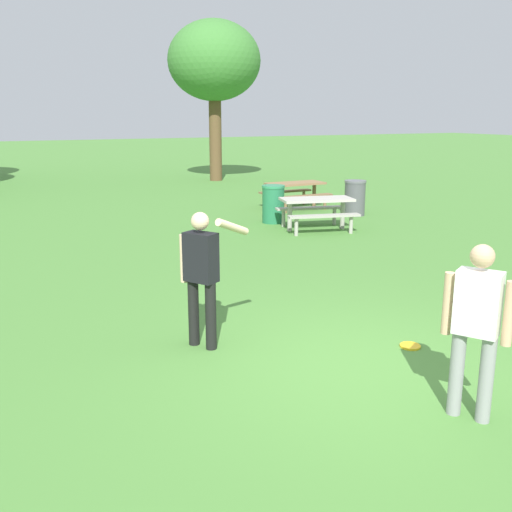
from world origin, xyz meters
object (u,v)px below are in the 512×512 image
(person_catcher, at_px, (476,321))
(picnic_table_far, at_px, (295,190))
(person_thrower, at_px, (202,269))
(trash_can_further_along, at_px, (273,204))
(frisbee, at_px, (410,346))
(tree_back_right, at_px, (214,62))
(picnic_table_near, at_px, (317,207))
(trash_can_beside_table, at_px, (355,198))

(person_catcher, xyz_separation_m, picnic_table_far, (4.62, 11.30, -0.38))
(person_thrower, relative_size, trash_can_further_along, 1.71)
(person_catcher, relative_size, frisbee, 6.61)
(tree_back_right, bearing_deg, frisbee, -104.91)
(trash_can_further_along, bearing_deg, tree_back_right, 76.25)
(tree_back_right, bearing_deg, picnic_table_near, -99.73)
(person_catcher, bearing_deg, tree_back_right, 74.46)
(picnic_table_near, height_order, trash_can_beside_table, trash_can_beside_table)
(person_thrower, height_order, picnic_table_near, person_thrower)
(person_thrower, bearing_deg, tree_back_right, 67.29)
(frisbee, bearing_deg, trash_can_further_along, 73.72)
(trash_can_further_along, relative_size, tree_back_right, 0.15)
(frisbee, xyz_separation_m, picnic_table_far, (3.98, 9.76, 0.55))
(frisbee, xyz_separation_m, trash_can_beside_table, (4.87, 8.02, 0.47))
(picnic_table_near, bearing_deg, person_thrower, -132.14)
(trash_can_beside_table, bearing_deg, tree_back_right, 90.97)
(person_thrower, distance_m, picnic_table_near, 7.54)
(trash_can_further_along, height_order, tree_back_right, tree_back_right)
(person_thrower, xyz_separation_m, frisbee, (2.22, -1.12, -0.95))
(frisbee, bearing_deg, person_thrower, 153.20)
(person_thrower, height_order, person_catcher, same)
(frisbee, relative_size, picnic_table_near, 0.12)
(person_thrower, height_order, picnic_table_far, person_thrower)
(picnic_table_far, height_order, tree_back_right, tree_back_right)
(trash_can_beside_table, bearing_deg, person_catcher, -119.96)
(person_catcher, relative_size, picnic_table_far, 0.95)
(frisbee, distance_m, tree_back_right, 18.90)
(person_catcher, bearing_deg, picnic_table_near, 67.21)
(person_catcher, height_order, picnic_table_far, person_catcher)
(person_thrower, distance_m, trash_can_further_along, 8.28)
(person_thrower, height_order, frisbee, person_thrower)
(person_catcher, relative_size, trash_can_beside_table, 1.71)
(person_catcher, distance_m, trash_can_further_along, 10.02)
(picnic_table_far, height_order, trash_can_further_along, trash_can_further_along)
(person_catcher, height_order, tree_back_right, tree_back_right)
(person_thrower, xyz_separation_m, trash_can_further_along, (4.57, 6.89, -0.48))
(picnic_table_near, distance_m, tree_back_right, 11.89)
(person_thrower, distance_m, person_catcher, 3.10)
(picnic_table_far, bearing_deg, picnic_table_near, -110.80)
(picnic_table_far, distance_m, trash_can_further_along, 2.39)
(person_thrower, distance_m, frisbee, 2.67)
(picnic_table_far, relative_size, trash_can_further_along, 1.80)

